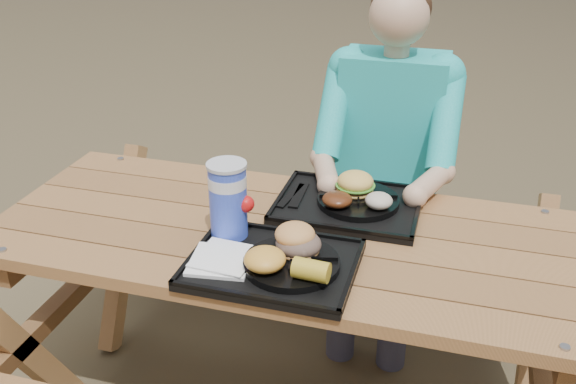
# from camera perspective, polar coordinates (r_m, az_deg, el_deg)

# --- Properties ---
(picnic_table) EXTENTS (1.80, 1.49, 0.75)m
(picnic_table) POSITION_cam_1_polar(r_m,az_deg,el_deg) (2.14, -0.00, -12.16)
(picnic_table) COLOR #999999
(picnic_table) RESTS_ON ground
(tray_near) EXTENTS (0.45, 0.35, 0.02)m
(tray_near) POSITION_cam_1_polar(r_m,az_deg,el_deg) (1.75, -1.38, -6.54)
(tray_near) COLOR black
(tray_near) RESTS_ON picnic_table
(tray_far) EXTENTS (0.45, 0.35, 0.02)m
(tray_far) POSITION_cam_1_polar(r_m,az_deg,el_deg) (2.05, 5.36, -1.26)
(tray_far) COLOR black
(tray_far) RESTS_ON picnic_table
(plate_near) EXTENTS (0.26, 0.26, 0.02)m
(plate_near) POSITION_cam_1_polar(r_m,az_deg,el_deg) (1.72, 0.32, -6.35)
(plate_near) COLOR black
(plate_near) RESTS_ON tray_near
(plate_far) EXTENTS (0.26, 0.26, 0.02)m
(plate_far) POSITION_cam_1_polar(r_m,az_deg,el_deg) (2.05, 6.26, -0.75)
(plate_far) COLOR black
(plate_far) RESTS_ON tray_far
(napkin_stack) EXTENTS (0.18, 0.18, 0.02)m
(napkin_stack) POSITION_cam_1_polar(r_m,az_deg,el_deg) (1.75, -6.01, -5.99)
(napkin_stack) COLOR white
(napkin_stack) RESTS_ON tray_near
(soda_cup) EXTENTS (0.11, 0.11, 0.22)m
(soda_cup) POSITION_cam_1_polar(r_m,az_deg,el_deg) (1.83, -5.34, -0.84)
(soda_cup) COLOR blue
(soda_cup) RESTS_ON tray_near
(condiment_bbq) EXTENTS (0.05, 0.05, 0.03)m
(condiment_bbq) POSITION_cam_1_polar(r_m,az_deg,el_deg) (1.84, 0.00, -3.70)
(condiment_bbq) COLOR black
(condiment_bbq) RESTS_ON tray_near
(condiment_mustard) EXTENTS (0.05, 0.05, 0.03)m
(condiment_mustard) POSITION_cam_1_polar(r_m,az_deg,el_deg) (1.83, 1.81, -4.06)
(condiment_mustard) COLOR gold
(condiment_mustard) RESTS_ON tray_near
(sandwich) EXTENTS (0.12, 0.12, 0.12)m
(sandwich) POSITION_cam_1_polar(r_m,az_deg,el_deg) (1.72, 0.94, -3.60)
(sandwich) COLOR #D78F4C
(sandwich) RESTS_ON plate_near
(mac_cheese) EXTENTS (0.11, 0.11, 0.06)m
(mac_cheese) POSITION_cam_1_polar(r_m,az_deg,el_deg) (1.67, -2.08, -6.00)
(mac_cheese) COLOR gold
(mac_cheese) RESTS_ON plate_near
(corn_cob) EXTENTS (0.10, 0.10, 0.05)m
(corn_cob) POSITION_cam_1_polar(r_m,az_deg,el_deg) (1.63, 2.07, -6.95)
(corn_cob) COLOR gold
(corn_cob) RESTS_ON plate_near
(cutlery_far) EXTENTS (0.04, 0.18, 0.01)m
(cutlery_far) POSITION_cam_1_polar(r_m,az_deg,el_deg) (2.08, 0.97, -0.27)
(cutlery_far) COLOR black
(cutlery_far) RESTS_ON tray_far
(burger) EXTENTS (0.12, 0.12, 0.11)m
(burger) POSITION_cam_1_polar(r_m,az_deg,el_deg) (2.06, 6.03, 1.32)
(burger) COLOR #EEBB54
(burger) RESTS_ON plate_far
(baked_beans) EXTENTS (0.09, 0.09, 0.04)m
(baked_beans) POSITION_cam_1_polar(r_m,az_deg,el_deg) (1.98, 4.39, -0.67)
(baked_beans) COLOR #522510
(baked_beans) RESTS_ON plate_far
(potato_salad) EXTENTS (0.08, 0.08, 0.05)m
(potato_salad) POSITION_cam_1_polar(r_m,az_deg,el_deg) (1.98, 8.08, -0.76)
(potato_salad) COLOR beige
(potato_salad) RESTS_ON plate_far
(diner) EXTENTS (0.48, 0.84, 1.28)m
(diner) POSITION_cam_1_polar(r_m,az_deg,el_deg) (2.53, 8.78, 1.09)
(diner) COLOR #1AB6AA
(diner) RESTS_ON ground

